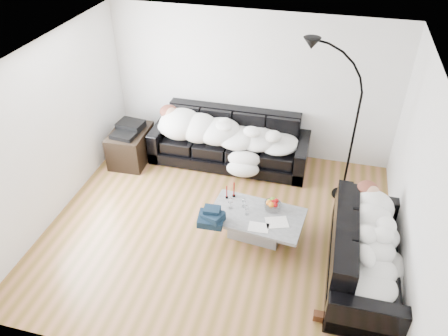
% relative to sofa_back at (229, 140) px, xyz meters
% --- Properties ---
extents(ground, '(5.00, 5.00, 0.00)m').
position_rel_sofa_back_xyz_m(ground, '(0.28, -1.76, -0.45)').
color(ground, brown).
rests_on(ground, ground).
extents(wall_back, '(5.00, 0.02, 2.60)m').
position_rel_sofa_back_xyz_m(wall_back, '(0.28, 0.49, 0.85)').
color(wall_back, silver).
rests_on(wall_back, ground).
extents(wall_left, '(0.02, 4.50, 2.60)m').
position_rel_sofa_back_xyz_m(wall_left, '(-2.22, -1.76, 0.85)').
color(wall_left, silver).
rests_on(wall_left, ground).
extents(wall_right, '(0.02, 4.50, 2.60)m').
position_rel_sofa_back_xyz_m(wall_right, '(2.78, -1.76, 0.85)').
color(wall_right, silver).
rests_on(wall_right, ground).
extents(ceiling, '(5.00, 5.00, 0.00)m').
position_rel_sofa_back_xyz_m(ceiling, '(0.28, -1.76, 2.15)').
color(ceiling, white).
rests_on(ceiling, ground).
extents(sofa_back, '(2.77, 0.96, 0.91)m').
position_rel_sofa_back_xyz_m(sofa_back, '(0.00, 0.00, 0.00)').
color(sofa_back, black).
rests_on(sofa_back, ground).
extents(sofa_right, '(0.90, 2.09, 0.85)m').
position_rel_sofa_back_xyz_m(sofa_right, '(2.34, -2.12, -0.03)').
color(sofa_right, black).
rests_on(sofa_right, ground).
extents(sleeper_back, '(2.34, 0.81, 0.47)m').
position_rel_sofa_back_xyz_m(sleeper_back, '(0.00, -0.05, 0.20)').
color(sleeper_back, white).
rests_on(sleeper_back, sofa_back).
extents(sleeper_right, '(0.76, 1.79, 0.44)m').
position_rel_sofa_back_xyz_m(sleeper_right, '(2.34, -2.12, 0.19)').
color(sleeper_right, white).
rests_on(sleeper_right, sofa_right).
extents(teal_cushion, '(0.42, 0.38, 0.20)m').
position_rel_sofa_back_xyz_m(teal_cushion, '(2.28, -1.47, 0.27)').
color(teal_cushion, '#0A4C49').
rests_on(teal_cushion, sofa_right).
extents(coffee_table, '(1.40, 0.90, 0.39)m').
position_rel_sofa_back_xyz_m(coffee_table, '(0.83, -1.76, -0.26)').
color(coffee_table, '#939699').
rests_on(coffee_table, ground).
extents(fruit_bowl, '(0.25, 0.25, 0.15)m').
position_rel_sofa_back_xyz_m(fruit_bowl, '(1.03, -1.55, 0.01)').
color(fruit_bowl, white).
rests_on(fruit_bowl, coffee_table).
extents(wine_glass_a, '(0.07, 0.07, 0.15)m').
position_rel_sofa_back_xyz_m(wine_glass_a, '(0.62, -1.63, 0.01)').
color(wine_glass_a, white).
rests_on(wine_glass_a, coffee_table).
extents(wine_glass_b, '(0.10, 0.10, 0.18)m').
position_rel_sofa_back_xyz_m(wine_glass_b, '(0.44, -1.71, 0.03)').
color(wine_glass_b, white).
rests_on(wine_glass_b, coffee_table).
extents(wine_glass_c, '(0.07, 0.07, 0.16)m').
position_rel_sofa_back_xyz_m(wine_glass_c, '(0.69, -1.78, 0.01)').
color(wine_glass_c, white).
rests_on(wine_glass_c, coffee_table).
extents(candle_left, '(0.04, 0.04, 0.22)m').
position_rel_sofa_back_xyz_m(candle_left, '(0.33, -1.50, 0.04)').
color(candle_left, maroon).
rests_on(candle_left, coffee_table).
extents(candle_right, '(0.05, 0.05, 0.26)m').
position_rel_sofa_back_xyz_m(candle_right, '(0.42, -1.44, 0.06)').
color(candle_right, maroon).
rests_on(candle_right, coffee_table).
extents(newspaper_a, '(0.37, 0.32, 0.01)m').
position_rel_sofa_back_xyz_m(newspaper_a, '(1.14, -1.84, -0.06)').
color(newspaper_a, silver).
rests_on(newspaper_a, coffee_table).
extents(newspaper_b, '(0.29, 0.21, 0.01)m').
position_rel_sofa_back_xyz_m(newspaper_b, '(0.91, -2.01, -0.06)').
color(newspaper_b, silver).
rests_on(newspaper_b, coffee_table).
extents(navy_jacket, '(0.38, 0.32, 0.19)m').
position_rel_sofa_back_xyz_m(navy_jacket, '(0.30, -2.03, 0.11)').
color(navy_jacket, black).
rests_on(navy_jacket, coffee_table).
extents(shoes, '(0.53, 0.42, 0.11)m').
position_rel_sofa_back_xyz_m(shoes, '(2.00, -2.91, -0.40)').
color(shoes, '#472311').
rests_on(shoes, ground).
extents(av_cabinet, '(0.64, 0.90, 0.60)m').
position_rel_sofa_back_xyz_m(av_cabinet, '(-1.72, -0.40, -0.15)').
color(av_cabinet, black).
rests_on(av_cabinet, ground).
extents(stereo, '(0.47, 0.38, 0.13)m').
position_rel_sofa_back_xyz_m(stereo, '(-1.72, -0.40, 0.22)').
color(stereo, black).
rests_on(stereo, av_cabinet).
extents(floor_lamp, '(0.87, 0.49, 2.25)m').
position_rel_sofa_back_xyz_m(floor_lamp, '(2.03, -0.49, 0.67)').
color(floor_lamp, black).
rests_on(floor_lamp, ground).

